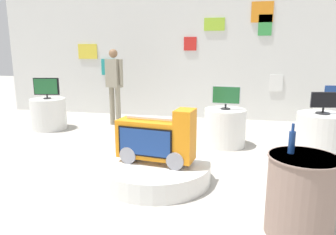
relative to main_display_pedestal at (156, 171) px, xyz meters
name	(u,v)px	position (x,y,z in m)	size (l,w,h in m)	color
ground_plane	(143,188)	(-0.11, -0.27, -0.13)	(30.00, 30.00, 0.00)	#B2ADA3
back_wall_display	(192,55)	(-0.11, 4.23, 1.49)	(10.48, 0.13, 3.23)	silver
main_display_pedestal	(156,171)	(0.00, 0.00, 0.00)	(1.49, 1.49, 0.26)	silver
novelty_firetruck_tv	(157,141)	(0.02, -0.01, 0.44)	(1.08, 0.50, 0.76)	gray
display_pedestal_left_rear	(321,133)	(2.51, 1.76, 0.22)	(0.83, 0.83, 0.69)	silver
tv_on_left_rear	(324,102)	(2.50, 1.76, 0.76)	(0.44, 0.23, 0.37)	black
display_pedestal_center_rear	(331,119)	(3.00, 2.99, 0.22)	(0.72, 0.72, 0.69)	silver
tv_on_center_rear	(334,93)	(3.00, 2.99, 0.77)	(0.41, 0.19, 0.37)	black
display_pedestal_right_rear	(225,127)	(0.86, 1.84, 0.22)	(0.76, 0.76, 0.69)	silver
tv_on_right_rear	(226,96)	(0.86, 1.84, 0.81)	(0.52, 0.17, 0.43)	black
display_pedestal_far_right	(49,114)	(-3.07, 2.29, 0.22)	(0.77, 0.77, 0.69)	silver
tv_on_far_right	(46,87)	(-3.07, 2.28, 0.82)	(0.56, 0.16, 0.46)	black
side_table_round	(301,195)	(1.67, -0.95, 0.27)	(0.66, 0.66, 0.80)	gray
bottle_on_side_table	(292,141)	(1.57, -0.88, 0.78)	(0.06, 0.06, 0.29)	navy
shopper_browsing_near_truck	(114,81)	(-1.74, 2.95, 0.92)	(0.51, 0.34, 1.78)	gray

